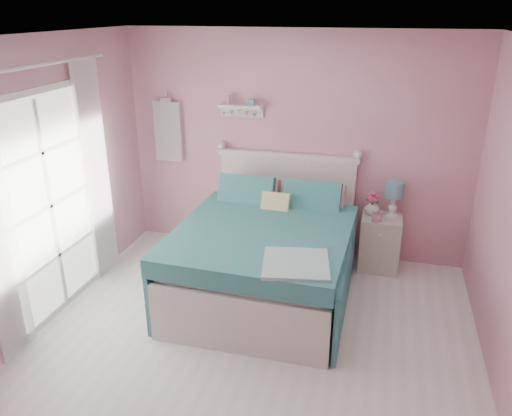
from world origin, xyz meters
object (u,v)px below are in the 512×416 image
at_px(nightstand, 380,242).
at_px(teacup, 377,218).
at_px(table_lamp, 394,192).
at_px(vase, 372,207).
at_px(bed, 266,256).

xyz_separation_m(nightstand, teacup, (-0.06, -0.15, 0.36)).
bearing_deg(table_lamp, vase, -169.95).
distance_m(bed, table_lamp, 1.60).
height_order(nightstand, table_lamp, table_lamp).
bearing_deg(nightstand, table_lamp, 37.45).
bearing_deg(nightstand, teacup, -112.14).
height_order(table_lamp, vase, table_lamp).
distance_m(vase, teacup, 0.20).
xyz_separation_m(bed, teacup, (1.07, 0.69, 0.26)).
bearing_deg(vase, table_lamp, 10.05).
height_order(vase, teacup, vase).
xyz_separation_m(bed, nightstand, (1.13, 0.83, -0.09)).
distance_m(table_lamp, vase, 0.30).
distance_m(nightstand, table_lamp, 0.61).
relative_size(vase, teacup, 1.57).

